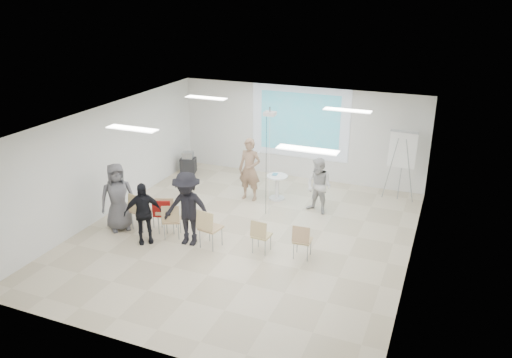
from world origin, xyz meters
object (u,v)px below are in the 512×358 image
at_px(chair_far_left, 139,209).
at_px(chair_left_inner, 171,218).
at_px(laptop, 172,218).
at_px(audience_left, 143,209).
at_px(pedestal_table, 277,186).
at_px(av_cart, 188,163).
at_px(player_left, 250,165).
at_px(audience_outer, 117,193).
at_px(audience_mid, 187,204).
at_px(flipchart_easel, 403,150).
at_px(chair_left_mid, 166,211).
at_px(chair_right_far, 302,239).
at_px(chair_right_inner, 260,234).
at_px(chair_center, 208,226).
at_px(player_right, 319,183).

distance_m(chair_far_left, chair_left_inner, 1.00).
bearing_deg(laptop, audience_left, 23.76).
bearing_deg(pedestal_table, av_cart, 164.73).
distance_m(chair_far_left, av_cart, 4.26).
xyz_separation_m(pedestal_table, chair_far_left, (-2.58, -3.19, 0.17)).
bearing_deg(chair_left_inner, player_left, 51.21).
bearing_deg(audience_left, audience_outer, 121.37).
height_order(audience_mid, flipchart_easel, flipchart_easel).
relative_size(chair_left_mid, chair_right_far, 1.15).
bearing_deg(player_left, chair_left_inner, -104.28).
bearing_deg(chair_right_inner, pedestal_table, 105.95).
bearing_deg(chair_right_far, chair_far_left, 178.92).
xyz_separation_m(player_left, audience_outer, (-2.35, -3.07, -0.05)).
bearing_deg(chair_center, laptop, 179.45).
xyz_separation_m(audience_mid, flipchart_easel, (4.37, 4.66, 0.50)).
height_order(pedestal_table, chair_left_mid, chair_left_mid).
relative_size(player_left, player_right, 1.20).
bearing_deg(audience_left, pedestal_table, 21.99).
height_order(player_right, audience_left, audience_left).
bearing_deg(chair_left_mid, audience_mid, -41.96).
relative_size(chair_far_left, chair_right_inner, 1.17).
relative_size(player_left, chair_far_left, 2.10).
relative_size(chair_right_inner, av_cart, 1.15).
bearing_deg(chair_right_far, audience_left, -173.10).
xyz_separation_m(audience_outer, av_cart, (-0.42, 4.31, -0.66)).
relative_size(chair_far_left, chair_center, 1.00).
height_order(chair_left_mid, flipchart_easel, flipchart_easel).
relative_size(chair_far_left, laptop, 2.98).
relative_size(pedestal_table, player_right, 0.44).
xyz_separation_m(player_right, chair_center, (-1.87, -2.96, -0.28)).
xyz_separation_m(chair_left_inner, audience_left, (-0.52, -0.43, 0.35)).
distance_m(pedestal_table, av_cart, 3.65).
relative_size(chair_left_mid, audience_outer, 0.50).
bearing_deg(flipchart_easel, chair_right_inner, -116.99).
bearing_deg(chair_far_left, audience_mid, 6.60).
relative_size(player_right, audience_mid, 0.83).
xyz_separation_m(chair_left_inner, chair_right_far, (3.29, 0.25, -0.03)).
bearing_deg(chair_right_far, laptop, 179.51).
height_order(player_right, chair_right_far, player_right).
height_order(player_left, chair_center, player_left).
bearing_deg(audience_outer, chair_left_mid, -33.55).
height_order(player_right, flipchart_easel, flipchart_easel).
bearing_deg(chair_right_far, chair_left_inner, -178.86).
bearing_deg(flipchart_easel, chair_left_inner, -133.79).
height_order(chair_far_left, audience_mid, audience_mid).
bearing_deg(chair_left_mid, chair_right_far, -20.62).
height_order(chair_left_mid, audience_left, audience_left).
height_order(chair_far_left, chair_left_inner, chair_far_left).
height_order(player_left, audience_mid, audience_mid).
bearing_deg(av_cart, player_right, -31.66).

